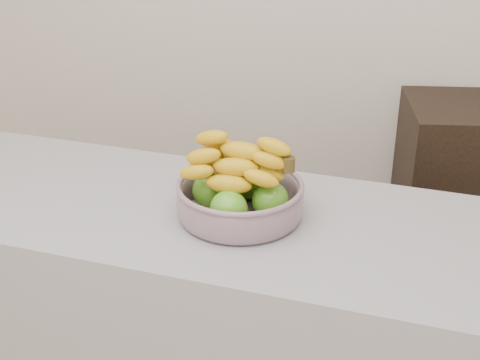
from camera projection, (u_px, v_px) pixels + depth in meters
The scene contains 3 objects.
counter at pixel (196, 347), 1.90m from camera, with size 2.00×0.60×0.90m, color #A09FA8.
cabinet at pixel (464, 220), 2.54m from camera, with size 0.51×0.41×0.92m, color black.
fruit_bowl at pixel (240, 194), 1.64m from camera, with size 0.32×0.32×0.20m.
Camera 1 is at (0.59, -0.60, 1.71)m, focal length 50.00 mm.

